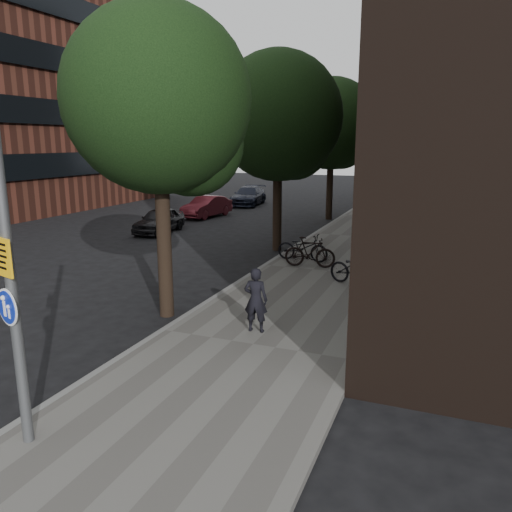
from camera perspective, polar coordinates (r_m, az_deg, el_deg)
The scene contains 15 objects.
ground at distance 8.35m, azimuth -11.09°, elevation -18.67°, with size 120.00×120.00×0.00m, color black.
sidewalk at distance 16.90m, azimuth 8.16°, elevation -1.87°, with size 4.50×60.00×0.12m, color #605E59.
curb_edge at distance 17.53m, azimuth 1.00°, elevation -1.18°, with size 0.15×60.00×0.13m, color slate.
street_tree_near at distance 12.43m, azimuth -10.44°, elevation 16.27°, with size 4.40×4.40×7.50m.
street_tree_mid at distance 20.15m, azimuth 2.87°, elevation 15.12°, with size 5.00×5.00×7.80m.
street_tree_far at distance 28.81m, azimuth 8.85°, elevation 14.33°, with size 5.00×5.00×7.80m.
signpost at distance 7.50m, azimuth -26.13°, elevation -3.51°, with size 0.51×0.18×4.50m.
pedestrian at distance 11.27m, azimuth -0.03°, elevation -5.03°, with size 0.54×0.36×1.49m, color black.
parked_bike_facade_near at distance 15.15m, azimuth 11.58°, elevation -1.54°, with size 0.67×1.92×1.01m, color black.
parked_bike_facade_far at distance 17.34m, azimuth 14.58°, elevation 0.32°, with size 0.53×1.86×1.12m, color black.
parked_bike_curb_near at distance 18.08m, azimuth 5.36°, elevation 1.00°, with size 0.66×1.90×1.00m, color black.
parked_bike_curb_far at distance 17.19m, azimuth 6.18°, elevation 0.44°, with size 0.49×1.75×1.05m, color black.
parked_car_near at distance 24.80m, azimuth -11.00°, elevation 4.03°, with size 1.42×3.52×1.20m, color black.
parked_car_mid at distance 29.55m, azimuth -5.67°, elevation 5.63°, with size 1.30×3.72×1.23m, color maroon.
parked_car_far at distance 35.12m, azimuth -0.87°, elevation 6.89°, with size 1.79×4.41×1.28m, color black.
Camera 1 is at (3.98, -5.91, 4.34)m, focal length 35.00 mm.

